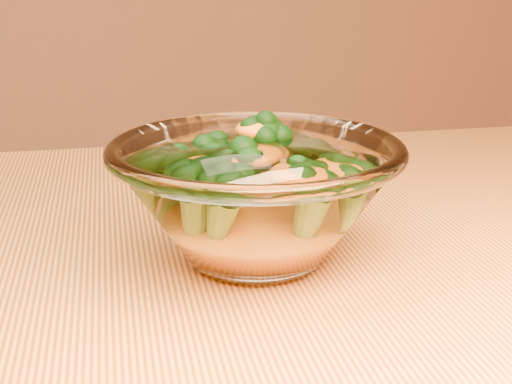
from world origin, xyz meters
The scene contains 4 objects.
table centered at (0.00, 0.00, 0.65)m, with size 1.20×0.80×0.75m.
glass_bowl centered at (0.11, 0.00, 0.80)m, with size 0.23×0.23×0.10m.
cheese_sauce centered at (0.11, 0.00, 0.78)m, with size 0.13×0.13×0.04m, color orange.
broccoli_heap centered at (0.11, 0.01, 0.82)m, with size 0.16×0.15×0.08m.
Camera 1 is at (0.01, -0.52, 0.99)m, focal length 50.00 mm.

